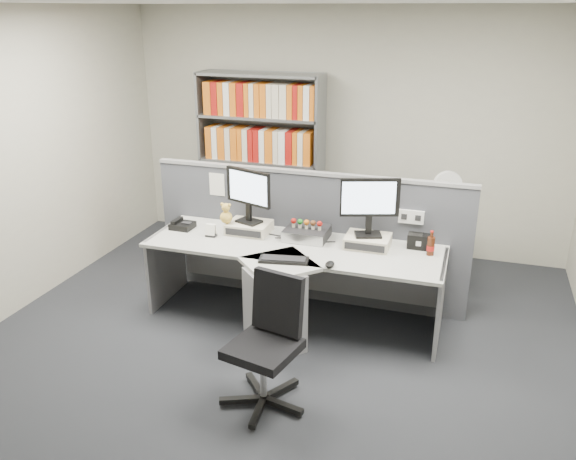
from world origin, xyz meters
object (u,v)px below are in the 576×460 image
(desk, at_px, (286,283))
(mouse, at_px, (330,264))
(desk_phone, at_px, (182,225))
(speaker, at_px, (419,241))
(keyboard, at_px, (284,260))
(desktop_pc, at_px, (307,233))
(shelving_unit, at_px, (261,164))
(cola_bottle, at_px, (431,246))
(desk_calendar, at_px, (211,231))
(monitor_left, at_px, (248,191))
(office_chair, at_px, (269,338))
(desk_fan, at_px, (447,189))
(filing_cabinet, at_px, (441,251))
(monitor_right, at_px, (370,202))

(desk, height_order, mouse, mouse)
(desk_phone, xyz_separation_m, speaker, (2.17, 0.18, 0.03))
(keyboard, bearing_deg, desktop_pc, 85.92)
(speaker, bearing_deg, shelving_unit, 144.84)
(cola_bottle, bearing_deg, desk_phone, -178.24)
(speaker, bearing_deg, desk_phone, -175.16)
(mouse, distance_m, desk_calendar, 1.23)
(speaker, bearing_deg, desk_calendar, -170.96)
(desktop_pc, height_order, mouse, desktop_pc)
(monitor_left, height_order, desktop_pc, monitor_left)
(desk, relative_size, monitor_left, 5.23)
(monitor_left, xyz_separation_m, keyboard, (0.51, -0.52, -0.38))
(desktop_pc, bearing_deg, keyboard, -94.08)
(desk, distance_m, desktop_pc, 0.52)
(desk_calendar, bearing_deg, monitor_left, 33.65)
(desk_phone, relative_size, office_chair, 0.22)
(keyboard, distance_m, desk_calendar, 0.87)
(desk_fan, distance_m, office_chair, 2.62)
(desk_phone, height_order, filing_cabinet, desk_phone)
(desk, distance_m, desk_phone, 1.20)
(desk_phone, bearing_deg, shelving_unit, 81.86)
(monitor_right, bearing_deg, filing_cabinet, 60.20)
(cola_bottle, height_order, shelving_unit, shelving_unit)
(desk_calendar, xyz_separation_m, speaker, (1.82, 0.29, 0.01))
(desk_fan, bearing_deg, desk, -130.61)
(desk, relative_size, keyboard, 6.14)
(shelving_unit, bearing_deg, desk, -64.04)
(monitor_right, distance_m, desk_phone, 1.78)
(desk_phone, relative_size, shelving_unit, 0.10)
(desk, bearing_deg, desktop_pc, 80.92)
(desk_phone, bearing_deg, keyboard, -20.57)
(desk_calendar, xyz_separation_m, filing_cabinet, (1.97, 1.21, -0.42))
(desk, distance_m, desk_fan, 1.92)
(desk, bearing_deg, monitor_left, 141.42)
(cola_bottle, bearing_deg, keyboard, -156.02)
(monitor_left, relative_size, desk_calendar, 4.24)
(cola_bottle, distance_m, office_chair, 1.67)
(keyboard, xyz_separation_m, mouse, (0.39, 0.01, 0.01))
(monitor_right, distance_m, keyboard, 0.88)
(monitor_right, bearing_deg, shelving_unit, 136.02)
(desk, height_order, filing_cabinet, desk)
(monitor_left, relative_size, monitor_right, 0.97)
(desktop_pc, xyz_separation_m, office_chair, (0.12, -1.37, -0.27))
(cola_bottle, relative_size, filing_cabinet, 0.31)
(desk_calendar, distance_m, office_chair, 1.52)
(speaker, bearing_deg, desk, -155.45)
(desktop_pc, xyz_separation_m, keyboard, (-0.04, -0.54, -0.04))
(shelving_unit, xyz_separation_m, filing_cabinet, (2.10, -0.45, -0.63))
(filing_cabinet, bearing_deg, cola_bottle, -92.64)
(desk, relative_size, desk_fan, 5.37)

